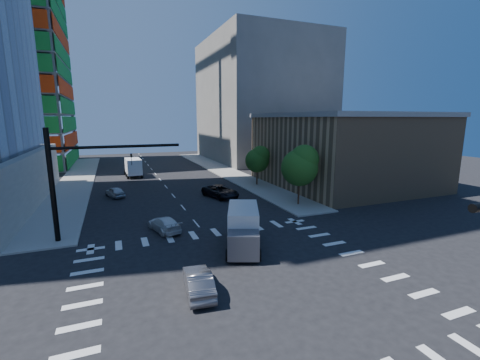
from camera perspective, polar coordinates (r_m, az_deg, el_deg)
name	(u,v)px	position (r m, az deg, el deg)	size (l,w,h in m)	color
ground	(245,282)	(20.51, 0.82, -17.69)	(160.00, 160.00, 0.00)	black
road_markings	(245,282)	(20.51, 0.82, -17.68)	(20.00, 20.00, 0.01)	silver
sidewalk_ne	(224,171)	(60.66, -2.79, 1.62)	(5.00, 60.00, 0.15)	gray
sidewalk_nw	(77,180)	(57.72, -26.95, -0.03)	(5.00, 60.00, 0.15)	gray
commercial_building	(343,149)	(50.32, 17.82, 5.22)	(20.50, 22.50, 10.60)	#8C7151
bg_building_ne	(261,101)	(79.37, 3.69, 13.87)	(24.00, 30.00, 28.00)	slate
signal_mast_nw	(72,174)	(28.62, -27.63, 0.95)	(10.20, 0.40, 9.00)	black
tree_south	(301,165)	(36.62, 10.79, 2.64)	(4.16, 4.16, 6.82)	#382316
tree_north	(258,159)	(47.30, 3.25, 3.78)	(3.54, 3.52, 5.78)	#382316
car_nb_far	(220,191)	(40.57, -3.50, -2.03)	(2.55, 5.53, 1.54)	black
car_sb_near	(164,224)	(29.38, -13.33, -7.63)	(1.77, 4.35, 1.26)	silver
car_sb_mid	(115,192)	(43.70, -21.33, -1.99)	(1.52, 3.79, 1.29)	#A9ACB1
car_sb_cross	(198,282)	(19.29, -7.41, -17.48)	(1.43, 4.10, 1.35)	#57575C
box_truck_near	(243,232)	(24.68, 0.58, -9.19)	(4.44, 6.28, 3.03)	black
box_truck_far	(133,168)	(58.42, -18.51, 2.01)	(2.81, 6.06, 3.12)	black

